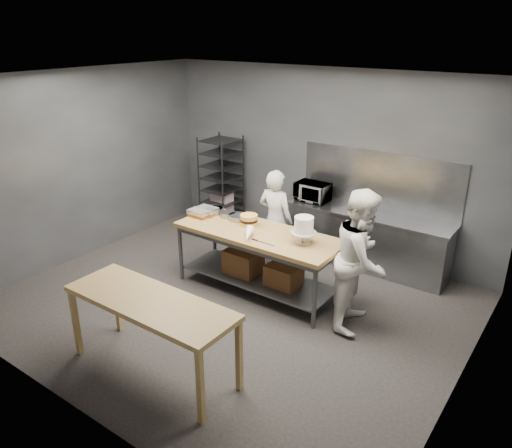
{
  "coord_description": "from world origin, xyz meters",
  "views": [
    {
      "loc": [
        3.77,
        -4.68,
        3.6
      ],
      "look_at": [
        0.07,
        0.49,
        1.05
      ],
      "focal_mm": 35.0,
      "sensor_mm": 36.0,
      "label": 1
    }
  ],
  "objects_px": {
    "layer_cake": "(249,220)",
    "frosted_cake_stand": "(304,227)",
    "chef_right": "(361,260)",
    "chef_behind": "(275,220)",
    "near_counter": "(150,307)",
    "work_table": "(259,254)",
    "microwave": "(312,192)",
    "speed_rack": "(221,185)"
  },
  "relations": [
    {
      "from": "frosted_cake_stand",
      "to": "layer_cake",
      "type": "relative_size",
      "value": 1.49
    },
    {
      "from": "near_counter",
      "to": "chef_behind",
      "type": "distance_m",
      "value": 2.93
    },
    {
      "from": "near_counter",
      "to": "chef_right",
      "type": "relative_size",
      "value": 1.11
    },
    {
      "from": "layer_cake",
      "to": "chef_right",
      "type": "bearing_deg",
      "value": -2.29
    },
    {
      "from": "chef_right",
      "to": "microwave",
      "type": "bearing_deg",
      "value": 35.42
    },
    {
      "from": "near_counter",
      "to": "microwave",
      "type": "relative_size",
      "value": 3.69
    },
    {
      "from": "speed_rack",
      "to": "work_table",
      "type": "bearing_deg",
      "value": -38.67
    },
    {
      "from": "speed_rack",
      "to": "chef_right",
      "type": "xyz_separation_m",
      "value": [
        3.47,
        -1.52,
        0.05
      ]
    },
    {
      "from": "speed_rack",
      "to": "layer_cake",
      "type": "height_order",
      "value": "speed_rack"
    },
    {
      "from": "speed_rack",
      "to": "frosted_cake_stand",
      "type": "distance_m",
      "value": 3.08
    },
    {
      "from": "work_table",
      "to": "frosted_cake_stand",
      "type": "xyz_separation_m",
      "value": [
        0.7,
        0.02,
        0.58
      ]
    },
    {
      "from": "near_counter",
      "to": "frosted_cake_stand",
      "type": "height_order",
      "value": "frosted_cake_stand"
    },
    {
      "from": "work_table",
      "to": "frosted_cake_stand",
      "type": "distance_m",
      "value": 0.91
    },
    {
      "from": "speed_rack",
      "to": "chef_behind",
      "type": "distance_m",
      "value": 1.9
    },
    {
      "from": "chef_right",
      "to": "chef_behind",
      "type": "bearing_deg",
      "value": 57.96
    },
    {
      "from": "work_table",
      "to": "microwave",
      "type": "distance_m",
      "value": 1.71
    },
    {
      "from": "layer_cake",
      "to": "frosted_cake_stand",
      "type": "bearing_deg",
      "value": -5.55
    },
    {
      "from": "microwave",
      "to": "layer_cake",
      "type": "relative_size",
      "value": 2.19
    },
    {
      "from": "microwave",
      "to": "chef_behind",
      "type": "bearing_deg",
      "value": -99.12
    },
    {
      "from": "near_counter",
      "to": "chef_behind",
      "type": "xyz_separation_m",
      "value": [
        -0.34,
        2.91,
        -0.01
      ]
    },
    {
      "from": "near_counter",
      "to": "chef_right",
      "type": "height_order",
      "value": "chef_right"
    },
    {
      "from": "microwave",
      "to": "layer_cake",
      "type": "xyz_separation_m",
      "value": [
        -0.17,
        -1.53,
        -0.05
      ]
    },
    {
      "from": "near_counter",
      "to": "layer_cake",
      "type": "bearing_deg",
      "value": 99.17
    },
    {
      "from": "chef_right",
      "to": "layer_cake",
      "type": "xyz_separation_m",
      "value": [
        -1.78,
        0.07,
        0.1
      ]
    },
    {
      "from": "speed_rack",
      "to": "frosted_cake_stand",
      "type": "bearing_deg",
      "value": -30.13
    },
    {
      "from": "work_table",
      "to": "microwave",
      "type": "bearing_deg",
      "value": 92.94
    },
    {
      "from": "frosted_cake_stand",
      "to": "speed_rack",
      "type": "bearing_deg",
      "value": 149.87
    },
    {
      "from": "speed_rack",
      "to": "layer_cake",
      "type": "distance_m",
      "value": 2.23
    },
    {
      "from": "chef_right",
      "to": "frosted_cake_stand",
      "type": "relative_size",
      "value": 4.9
    },
    {
      "from": "microwave",
      "to": "near_counter",
      "type": "bearing_deg",
      "value": -87.05
    },
    {
      "from": "work_table",
      "to": "near_counter",
      "type": "bearing_deg",
      "value": -87.05
    },
    {
      "from": "near_counter",
      "to": "chef_behind",
      "type": "height_order",
      "value": "chef_behind"
    },
    {
      "from": "frosted_cake_stand",
      "to": "near_counter",
      "type": "bearing_deg",
      "value": -105.21
    },
    {
      "from": "chef_right",
      "to": "layer_cake",
      "type": "distance_m",
      "value": 1.78
    },
    {
      "from": "speed_rack",
      "to": "layer_cake",
      "type": "relative_size",
      "value": 7.06
    },
    {
      "from": "frosted_cake_stand",
      "to": "layer_cake",
      "type": "distance_m",
      "value": 0.97
    },
    {
      "from": "near_counter",
      "to": "frosted_cake_stand",
      "type": "distance_m",
      "value": 2.28
    },
    {
      "from": "chef_behind",
      "to": "frosted_cake_stand",
      "type": "xyz_separation_m",
      "value": [
        0.93,
        -0.74,
        0.35
      ]
    },
    {
      "from": "chef_behind",
      "to": "microwave",
      "type": "xyz_separation_m",
      "value": [
        0.14,
        0.88,
        0.25
      ]
    },
    {
      "from": "work_table",
      "to": "microwave",
      "type": "relative_size",
      "value": 4.43
    },
    {
      "from": "chef_behind",
      "to": "microwave",
      "type": "relative_size",
      "value": 2.95
    },
    {
      "from": "speed_rack",
      "to": "chef_behind",
      "type": "relative_size",
      "value": 1.1
    }
  ]
}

